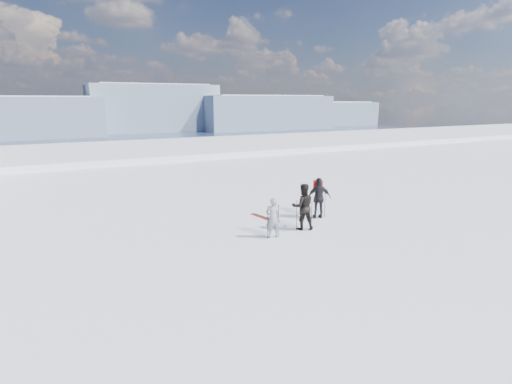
# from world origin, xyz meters

# --- Properties ---
(lake_basin) EXTENTS (820.00, 820.00, 71.62)m
(lake_basin) POSITION_xyz_m (0.00, 30.00, -6.50)
(lake_basin) COLOR white
(lake_basin) RESTS_ON ground
(far_mountain_range) EXTENTS (770.00, 110.00, 53.00)m
(far_mountain_range) POSITION_xyz_m (29.60, 454.78, -7.19)
(far_mountain_range) COLOR slate
(far_mountain_range) RESTS_ON ground
(skier_grey) EXTENTS (0.60, 0.43, 1.55)m
(skier_grey) POSITION_xyz_m (-1.61, 1.82, 0.78)
(skier_grey) COLOR gray
(skier_grey) RESTS_ON ground
(skier_dark) EXTENTS (1.09, 0.97, 1.87)m
(skier_dark) POSITION_xyz_m (-0.03, 2.17, 0.93)
(skier_dark) COLOR black
(skier_dark) RESTS_ON ground
(skier_pack) EXTENTS (1.14, 0.79, 1.80)m
(skier_pack) POSITION_xyz_m (1.47, 3.16, 0.90)
(skier_pack) COLOR black
(skier_pack) RESTS_ON ground
(backpack) EXTENTS (0.44, 0.34, 0.52)m
(backpack) POSITION_xyz_m (1.56, 3.39, 2.06)
(backpack) COLOR red
(backpack) RESTS_ON skier_pack
(ski_poles) EXTENTS (3.62, 1.34, 1.31)m
(ski_poles) POSITION_xyz_m (-0.06, 2.33, 0.62)
(ski_poles) COLOR black
(ski_poles) RESTS_ON ground
(skis_loose) EXTENTS (0.63, 1.68, 0.03)m
(skis_loose) POSITION_xyz_m (-0.67, 4.21, 0.01)
(skis_loose) COLOR black
(skis_loose) RESTS_ON ground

